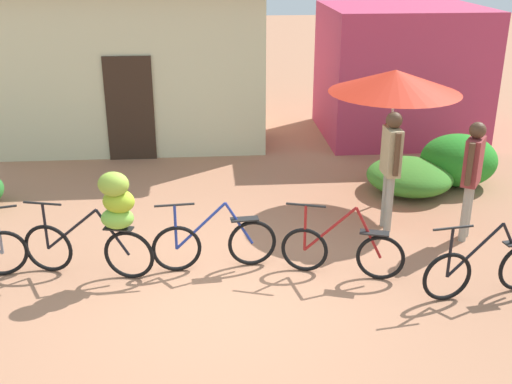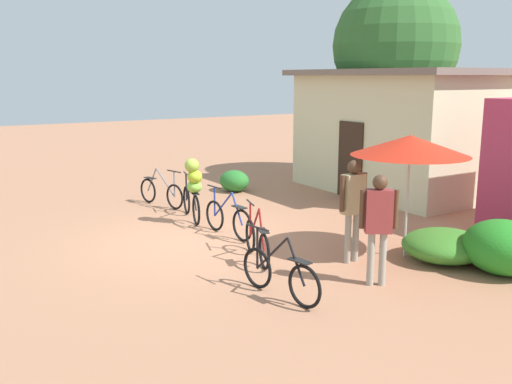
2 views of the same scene
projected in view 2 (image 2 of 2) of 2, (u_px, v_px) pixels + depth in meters
The scene contains 14 objects.
ground_plane at pixel (196, 241), 10.88m from camera, with size 60.00×60.00×0.00m, color #AB7354.
building_low at pixel (395, 131), 15.34m from camera, with size 5.70×3.63×3.34m.
tree_behind_building at pixel (395, 46), 16.80m from camera, with size 3.78×3.78×5.96m.
hedge_bush_front_left at pixel (234, 181), 15.55m from camera, with size 0.93×0.77×0.59m, color #2A762D.
hedge_bush_front_right at pixel (444, 245), 9.70m from camera, with size 1.44×1.48×0.54m, color #3C842A.
hedge_bush_mid at pixel (503, 247), 9.02m from camera, with size 1.32×1.20×0.89m, color #268723.
market_umbrella at pixel (410, 145), 9.56m from camera, with size 2.03×2.03×2.17m.
bicycle_leftmost at pixel (161, 192), 13.79m from camera, with size 1.65×0.47×0.94m.
bicycle_near_pile at pixel (193, 185), 12.10m from camera, with size 1.70×0.58×1.44m.
bicycle_center_loaded at pixel (228, 219), 11.19m from camera, with size 1.62×0.21×0.94m.
bicycle_by_shop at pixel (257, 241), 9.70m from camera, with size 1.51×0.52×0.96m.
bicycle_rightmost at pixel (280, 274), 8.05m from camera, with size 1.61×0.30×0.96m.
person_vendor at pixel (378, 218), 8.38m from camera, with size 0.39×0.49×1.72m.
person_bystander at pixel (353, 200), 9.45m from camera, with size 0.23×0.58×1.78m.
Camera 2 is at (9.49, -4.57, 3.14)m, focal length 39.20 mm.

